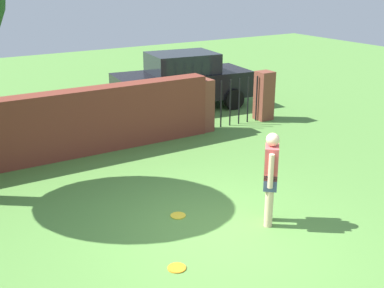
% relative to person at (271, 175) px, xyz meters
% --- Properties ---
extents(ground_plane, '(40.00, 40.00, 0.00)m').
position_rel_person_xyz_m(ground_plane, '(-0.93, 0.03, -0.90)').
color(ground_plane, '#568C3D').
extents(brick_wall, '(8.38, 0.50, 1.54)m').
position_rel_person_xyz_m(brick_wall, '(-2.43, 4.93, -0.13)').
color(brick_wall, brown).
rests_on(brick_wall, ground).
extents(person, '(0.40, 0.43, 1.62)m').
position_rel_person_xyz_m(person, '(0.00, 0.00, 0.00)').
color(person, beige).
rests_on(person, ground).
extents(fence_gate, '(2.51, 0.44, 1.40)m').
position_rel_person_xyz_m(fence_gate, '(2.89, 4.93, -0.20)').
color(fence_gate, brown).
rests_on(fence_gate, ground).
extents(car, '(4.37, 2.30, 1.72)m').
position_rel_person_xyz_m(car, '(2.59, 7.27, -0.04)').
color(car, black).
rests_on(car, ground).
extents(frisbee_yellow, '(0.27, 0.27, 0.02)m').
position_rel_person_xyz_m(frisbee_yellow, '(-1.19, 1.02, -0.89)').
color(frisbee_yellow, yellow).
rests_on(frisbee_yellow, ground).
extents(frisbee_orange, '(0.27, 0.27, 0.02)m').
position_rel_person_xyz_m(frisbee_orange, '(-2.02, -0.37, -0.89)').
color(frisbee_orange, orange).
rests_on(frisbee_orange, ground).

